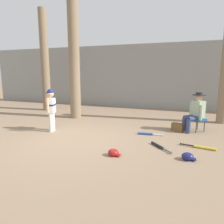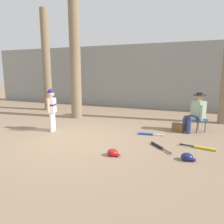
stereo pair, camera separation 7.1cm
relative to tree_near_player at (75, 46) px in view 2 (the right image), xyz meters
name	(u,v)px [view 2 (the right image)]	position (x,y,z in m)	size (l,w,h in m)	color
ground_plane	(76,140)	(1.48, -2.55, -2.78)	(60.00, 60.00, 0.00)	#897056
concrete_back_wall	(136,76)	(1.48, 3.50, -1.19)	(18.00, 0.36, 3.18)	gray
tree_near_player	(75,46)	(0.00, 0.00, 0.00)	(0.71, 0.71, 6.34)	#7F6B51
young_ballplayer	(52,107)	(0.33, -2.02, -2.04)	(0.44, 0.56, 1.31)	white
folding_stool	(198,120)	(4.53, -0.45, -2.42)	(0.56, 0.56, 0.41)	#194C9E
seated_spectator	(196,111)	(4.46, -0.51, -2.14)	(0.64, 0.61, 1.20)	navy
handbag_beside_stool	(178,128)	(3.98, -0.70, -2.65)	(0.34, 0.18, 0.26)	brown
tree_far_left	(47,67)	(-2.19, 1.05, -0.75)	(0.64, 0.64, 4.75)	#7F6B51
bat_yellow_trainer	(202,148)	(4.64, -2.06, -2.75)	(0.82, 0.20, 0.07)	yellow
bat_black_composite	(158,146)	(3.66, -2.34, -2.75)	(0.58, 0.61, 0.07)	black
bat_blue_youth	(147,134)	(3.19, -1.39, -2.75)	(0.73, 0.13, 0.07)	#2347AD
batting_helmet_red	(113,153)	(2.82, -3.22, -2.71)	(0.29, 0.22, 0.16)	#A81919
batting_helmet_navy	(187,157)	(4.34, -2.89, -2.71)	(0.29, 0.23, 0.17)	navy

